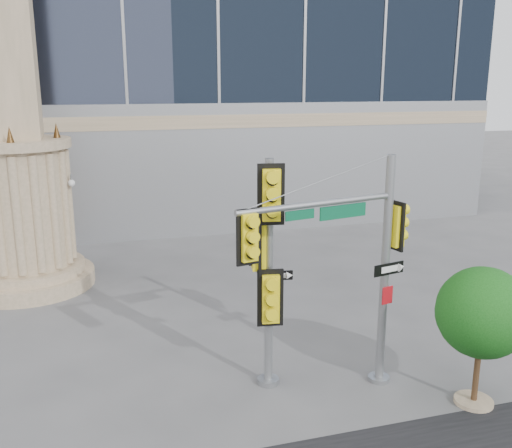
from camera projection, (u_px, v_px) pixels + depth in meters
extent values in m
plane|color=#545456|center=(273.00, 389.00, 13.16)|extent=(120.00, 120.00, 0.00)
cylinder|color=gray|center=(29.00, 279.00, 19.83)|extent=(4.40, 4.40, 0.50)
cylinder|color=gray|center=(28.00, 268.00, 19.74)|extent=(3.80, 3.80, 0.30)
cylinder|color=gray|center=(22.00, 207.00, 19.22)|extent=(3.00, 3.00, 4.00)
cylinder|color=gray|center=(16.00, 143.00, 18.70)|extent=(3.50, 3.50, 0.30)
cone|color=#472D14|center=(56.00, 130.00, 18.96)|extent=(0.24, 0.24, 0.50)
cylinder|color=slate|center=(379.00, 378.00, 13.56)|extent=(0.50, 0.50, 0.11)
cylinder|color=slate|center=(385.00, 273.00, 12.92)|extent=(0.20, 0.20, 5.39)
cylinder|color=slate|center=(318.00, 204.00, 11.62)|extent=(3.71, 0.90, 0.13)
cube|color=#0A5B38|center=(343.00, 211.00, 11.95)|extent=(1.15, 0.28, 0.29)
cube|color=yellow|center=(248.00, 237.00, 10.99)|extent=(0.54, 0.35, 1.12)
cube|color=yellow|center=(396.00, 226.00, 12.78)|extent=(0.35, 0.54, 1.12)
cube|color=black|center=(389.00, 269.00, 12.78)|extent=(0.81, 0.20, 0.27)
cube|color=#B61019|center=(387.00, 295.00, 12.93)|extent=(0.29, 0.09, 0.41)
cylinder|color=slate|center=(268.00, 381.00, 13.43)|extent=(0.51, 0.51, 0.13)
cylinder|color=slate|center=(269.00, 276.00, 12.80)|extent=(0.19, 0.19, 5.32)
cube|color=yellow|center=(271.00, 195.00, 12.11)|extent=(0.63, 0.39, 1.33)
cube|color=yellow|center=(259.00, 245.00, 12.59)|extent=(0.39, 0.63, 1.33)
cube|color=yellow|center=(270.00, 298.00, 12.68)|extent=(0.63, 0.39, 1.33)
cube|color=black|center=(278.00, 276.00, 12.69)|extent=(0.66, 0.14, 0.21)
cylinder|color=gray|center=(474.00, 401.00, 12.59)|extent=(0.84, 0.84, 0.09)
cylinder|color=#382314|center=(477.00, 368.00, 12.40)|extent=(0.13, 0.13, 1.68)
sphere|color=#114B11|center=(483.00, 312.00, 12.08)|extent=(1.96, 1.96, 1.96)
sphere|color=#114B11|center=(491.00, 318.00, 12.49)|extent=(1.22, 1.22, 1.22)
sphere|color=#114B11|center=(476.00, 329.00, 11.83)|extent=(1.03, 1.03, 1.03)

